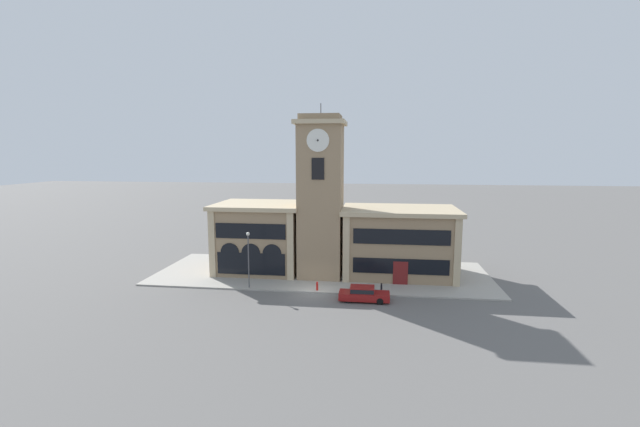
{
  "coord_description": "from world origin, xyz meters",
  "views": [
    {
      "loc": [
        5.83,
        -39.66,
        13.54
      ],
      "look_at": [
        0.21,
        3.56,
        7.35
      ],
      "focal_mm": 24.0,
      "sensor_mm": 36.0,
      "label": 1
    }
  ],
  "objects_px": {
    "street_lamp": "(248,251)",
    "fire_hydrant": "(317,286)",
    "parked_car_near": "(364,294)",
    "bollard": "(381,289)"
  },
  "relations": [
    {
      "from": "bollard",
      "to": "fire_hydrant",
      "type": "relative_size",
      "value": 1.22
    },
    {
      "from": "parked_car_near",
      "to": "bollard",
      "type": "xyz_separation_m",
      "value": [
        1.65,
        1.78,
        -0.04
      ]
    },
    {
      "from": "street_lamp",
      "to": "fire_hydrant",
      "type": "xyz_separation_m",
      "value": [
        6.9,
        -0.03,
        -3.3
      ]
    },
    {
      "from": "parked_car_near",
      "to": "bollard",
      "type": "bearing_deg",
      "value": 47.36
    },
    {
      "from": "parked_car_near",
      "to": "street_lamp",
      "type": "relative_size",
      "value": 0.82
    },
    {
      "from": "bollard",
      "to": "fire_hydrant",
      "type": "height_order",
      "value": "bollard"
    },
    {
      "from": "street_lamp",
      "to": "bollard",
      "type": "height_order",
      "value": "street_lamp"
    },
    {
      "from": "street_lamp",
      "to": "bollard",
      "type": "distance_m",
      "value": 13.54
    },
    {
      "from": "street_lamp",
      "to": "fire_hydrant",
      "type": "distance_m",
      "value": 7.65
    },
    {
      "from": "parked_car_near",
      "to": "street_lamp",
      "type": "distance_m",
      "value": 12.11
    }
  ]
}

